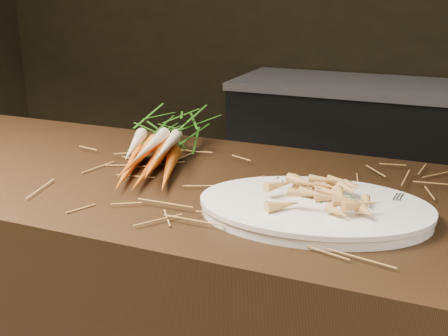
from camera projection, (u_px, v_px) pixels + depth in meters
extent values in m
cube|color=black|center=(403.00, 167.00, 2.98)|extent=(1.80, 0.60, 0.80)
cube|color=#99999E|center=(411.00, 89.00, 2.85)|extent=(1.82, 0.62, 0.04)
cone|color=#DD5906|center=(130.00, 168.00, 1.32)|extent=(0.13, 0.29, 0.04)
cone|color=#DD5906|center=(149.00, 169.00, 1.32)|extent=(0.11, 0.29, 0.04)
cone|color=#DD5906|center=(169.00, 169.00, 1.31)|extent=(0.14, 0.28, 0.04)
cone|color=#DD5906|center=(138.00, 158.00, 1.30)|extent=(0.11, 0.29, 0.04)
cone|color=#DD5906|center=(157.00, 158.00, 1.30)|extent=(0.13, 0.29, 0.04)
cone|color=beige|center=(134.00, 146.00, 1.31)|extent=(0.14, 0.26, 0.04)
cone|color=beige|center=(150.00, 146.00, 1.30)|extent=(0.10, 0.27, 0.04)
cone|color=beige|center=(167.00, 147.00, 1.31)|extent=(0.11, 0.27, 0.05)
ellipsoid|color=#2A6814|center=(170.00, 129.00, 1.54)|extent=(0.24, 0.29, 0.09)
cube|color=silver|center=(401.00, 215.00, 1.04)|extent=(0.03, 0.17, 0.00)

